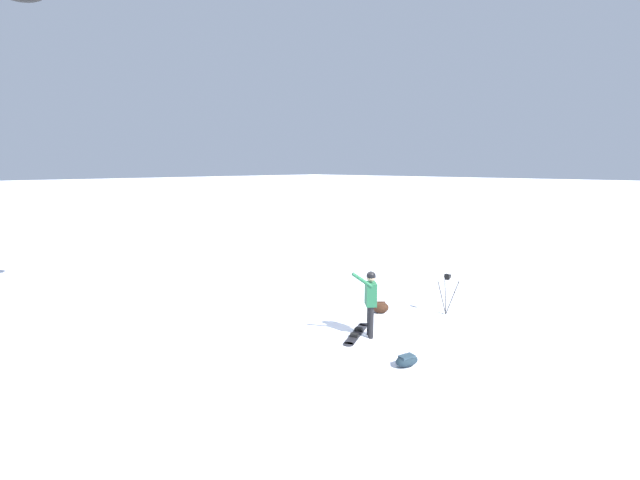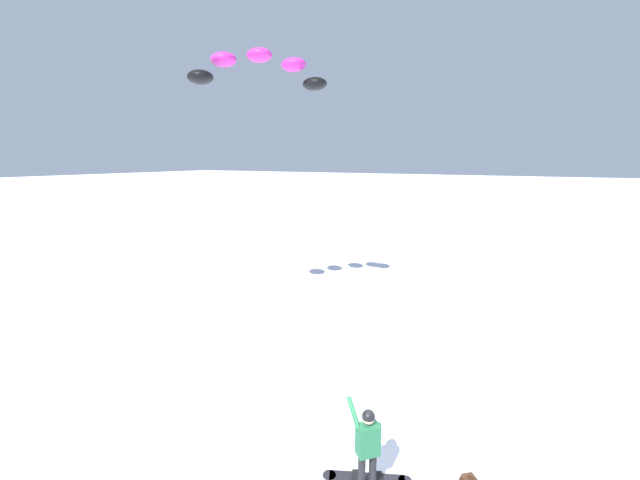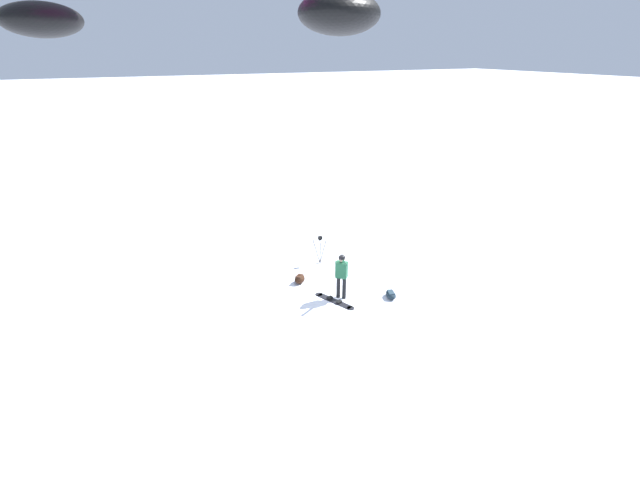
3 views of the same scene
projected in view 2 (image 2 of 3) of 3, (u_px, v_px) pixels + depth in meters
name	position (u px, v px, depth m)	size (l,w,h in m)	color
snowboarder	(368.00, 443.00, 7.35)	(0.77, 0.49, 1.76)	black
snowboard	(367.00, 477.00, 7.91)	(1.62, 0.85, 0.10)	black
traction_kite	(260.00, 68.00, 13.95)	(4.13, 4.29, 1.27)	black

